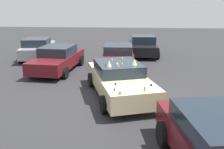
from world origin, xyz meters
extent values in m
plane|color=#2D2D30|center=(0.00, 0.00, 0.00)|extent=(60.00, 60.00, 0.00)
cube|color=beige|center=(0.00, 0.00, 0.59)|extent=(4.97, 3.19, 0.65)
cube|color=#1E2833|center=(0.21, 0.07, 1.14)|extent=(2.47, 2.24, 0.43)
cylinder|color=black|center=(-1.07, -1.34, 0.31)|extent=(0.66, 0.41, 0.63)
cylinder|color=black|center=(-1.66, 0.43, 0.31)|extent=(0.66, 0.41, 0.63)
cylinder|color=black|center=(1.66, -0.43, 0.31)|extent=(0.66, 0.41, 0.63)
cylinder|color=black|center=(1.07, 1.34, 0.31)|extent=(0.66, 0.41, 0.63)
ellipsoid|color=black|center=(-1.96, 0.31, 0.43)|extent=(0.14, 0.06, 0.14)
ellipsoid|color=black|center=(1.02, 1.30, 0.43)|extent=(0.13, 0.06, 0.11)
ellipsoid|color=black|center=(-0.02, -0.97, 0.73)|extent=(0.14, 0.06, 0.09)
ellipsoid|color=black|center=(0.53, -0.79, 0.50)|extent=(0.14, 0.06, 0.11)
ellipsoid|color=black|center=(-0.84, -1.25, 0.42)|extent=(0.14, 0.07, 0.09)
ellipsoid|color=black|center=(-1.17, -1.36, 0.69)|extent=(0.16, 0.07, 0.13)
cone|color=silver|center=(-1.62, -0.37, 0.97)|extent=(0.07, 0.07, 0.10)
cone|color=gray|center=(-2.06, -0.05, 0.96)|extent=(0.08, 0.08, 0.08)
cylinder|color=#A87A38|center=(-2.22, -0.14, 0.95)|extent=(0.11, 0.11, 0.07)
cone|color=black|center=(-1.91, 0.06, 0.97)|extent=(0.07, 0.07, 0.11)
cone|color=black|center=(-1.30, -1.14, 0.96)|extent=(0.07, 0.07, 0.07)
cone|color=tan|center=(-1.14, -0.51, 0.97)|extent=(0.07, 0.07, 0.10)
cylinder|color=#A87A38|center=(-1.87, -0.91, 0.99)|extent=(0.08, 0.08, 0.14)
sphere|color=black|center=(-1.33, 0.06, 0.95)|extent=(0.07, 0.07, 0.07)
sphere|color=black|center=(-1.34, -1.16, 0.95)|extent=(0.07, 0.07, 0.07)
cylinder|color=tan|center=(-0.16, -0.10, 1.38)|extent=(0.07, 0.07, 0.06)
cone|color=orange|center=(0.88, -0.05, 1.41)|extent=(0.08, 0.08, 0.11)
cone|color=silver|center=(0.58, 0.35, 1.39)|extent=(0.05, 0.05, 0.08)
cone|color=black|center=(-0.38, 0.51, 1.40)|extent=(0.06, 0.06, 0.09)
cone|color=#A87A38|center=(-0.41, 0.03, 1.41)|extent=(0.11, 0.11, 0.11)
cone|color=tan|center=(-0.07, 0.10, 1.40)|extent=(0.10, 0.10, 0.09)
cone|color=beige|center=(-0.16, -0.58, 1.47)|extent=(0.19, 0.19, 0.24)
cone|color=beige|center=(-0.48, 0.37, 1.47)|extent=(0.19, 0.19, 0.24)
cube|color=black|center=(8.29, -1.22, 0.57)|extent=(4.07, 1.98, 0.64)
cube|color=#1E2833|center=(8.20, -1.23, 1.17)|extent=(1.69, 1.71, 0.55)
cylinder|color=black|center=(9.47, -0.25, 0.30)|extent=(0.61, 0.25, 0.60)
cylinder|color=black|center=(9.57, -2.07, 0.30)|extent=(0.61, 0.25, 0.60)
cylinder|color=black|center=(7.01, -0.38, 0.30)|extent=(0.61, 0.25, 0.60)
cylinder|color=black|center=(7.10, -2.20, 0.30)|extent=(0.61, 0.25, 0.60)
cube|color=#5B1419|center=(3.63, 3.64, 0.57)|extent=(4.64, 2.10, 0.63)
cube|color=#1E2833|center=(3.73, 3.63, 1.13)|extent=(2.07, 1.77, 0.49)
cylinder|color=black|center=(2.17, 2.85, 0.30)|extent=(0.62, 0.27, 0.61)
cylinder|color=black|center=(2.30, 4.65, 0.30)|extent=(0.62, 0.27, 0.61)
cylinder|color=black|center=(4.96, 2.63, 0.30)|extent=(0.62, 0.27, 0.61)
cylinder|color=black|center=(5.10, 4.43, 0.30)|extent=(0.62, 0.27, 0.61)
cube|color=#1E2833|center=(-4.48, -2.39, 1.15)|extent=(2.40, 1.90, 0.43)
cylinder|color=black|center=(-3.51, -1.35, 0.33)|extent=(0.69, 0.33, 0.66)
cube|color=#5B1419|center=(4.21, 0.31, 0.58)|extent=(3.99, 1.84, 0.60)
cube|color=#1E2833|center=(4.56, 0.32, 1.12)|extent=(1.92, 1.63, 0.48)
cylinder|color=black|center=(3.02, -0.60, 0.33)|extent=(0.66, 0.24, 0.65)
cylinder|color=black|center=(2.96, 1.15, 0.33)|extent=(0.66, 0.24, 0.65)
cylinder|color=black|center=(5.46, -0.52, 0.33)|extent=(0.66, 0.24, 0.65)
cylinder|color=black|center=(5.40, 1.23, 0.33)|extent=(0.66, 0.24, 0.65)
cube|color=gray|center=(6.55, 5.88, 0.62)|extent=(4.30, 2.30, 0.67)
cube|color=#1E2833|center=(6.20, 5.82, 1.19)|extent=(1.95, 1.80, 0.48)
cylinder|color=black|center=(7.67, 6.93, 0.34)|extent=(0.70, 0.32, 0.68)
cylinder|color=black|center=(7.94, 5.22, 0.34)|extent=(0.70, 0.32, 0.68)
cylinder|color=black|center=(5.17, 6.53, 0.34)|extent=(0.70, 0.32, 0.68)
cylinder|color=black|center=(5.44, 4.82, 0.34)|extent=(0.70, 0.32, 0.68)
camera|label=1|loc=(-9.30, -0.50, 3.60)|focal=39.07mm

